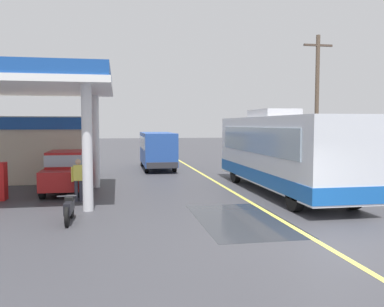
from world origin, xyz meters
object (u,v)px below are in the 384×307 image
at_px(coach_bus_main, 281,153).
at_px(motorcycle_parked_forecourt, 69,208).
at_px(pedestrian_near_pump, 78,178).
at_px(car_at_pump, 66,169).
at_px(minibus_opposing_lane, 157,147).

xyz_separation_m(coach_bus_main, motorcycle_parked_forecourt, (-8.58, -4.10, -1.28)).
xyz_separation_m(coach_bus_main, pedestrian_near_pump, (-8.62, -0.66, -0.79)).
distance_m(car_at_pump, pedestrian_near_pump, 2.51).
relative_size(car_at_pump, motorcycle_parked_forecourt, 2.33).
relative_size(motorcycle_parked_forecourt, pedestrian_near_pump, 1.08).
distance_m(minibus_opposing_lane, pedestrian_near_pump, 11.85).
xyz_separation_m(car_at_pump, minibus_opposing_lane, (4.88, 8.69, 0.46)).
distance_m(coach_bus_main, pedestrian_near_pump, 8.68).
bearing_deg(car_at_pump, motorcycle_parked_forecourt, -82.43).
xyz_separation_m(minibus_opposing_lane, motorcycle_parked_forecourt, (-4.11, -14.53, -1.03)).
bearing_deg(pedestrian_near_pump, minibus_opposing_lane, 69.51).
bearing_deg(pedestrian_near_pump, motorcycle_parked_forecourt, -89.43).
height_order(car_at_pump, motorcycle_parked_forecourt, car_at_pump).
relative_size(minibus_opposing_lane, pedestrian_near_pump, 3.69).
distance_m(motorcycle_parked_forecourt, pedestrian_near_pump, 3.47).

